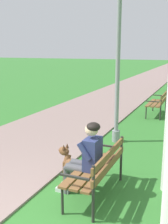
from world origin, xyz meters
The scene contains 6 objects.
paved_path centered at (-1.94, 24.00, 0.02)m, with size 3.23×60.00×0.04m, color gray.
park_bench_near centered at (0.64, 1.45, 0.51)m, with size 0.55×1.50×0.85m.
park_bench_mid centered at (0.65, 7.61, 0.51)m, with size 0.55×1.50×0.85m.
person_seated_on_near_bench centered at (0.44, 1.43, 0.68)m, with size 0.74×0.49×1.25m.
dog_brown centered at (0.09, 1.69, 0.26)m, with size 0.82×0.40×0.71m.
lamp_post_near centered at (0.10, 4.21, 1.98)m, with size 0.24×0.24×3.83m.
Camera 1 is at (2.07, -2.44, 2.37)m, focal length 44.36 mm.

